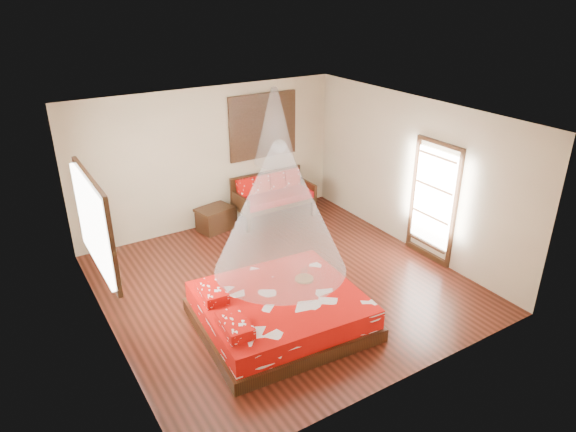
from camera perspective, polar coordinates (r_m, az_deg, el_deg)
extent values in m
cube|color=#33130B|center=(8.62, -0.62, -7.49)|extent=(5.50, 5.50, 0.02)
cube|color=silver|center=(7.52, -0.72, 11.07)|extent=(5.50, 5.50, 0.02)
cube|color=tan|center=(7.09, -20.16, -3.58)|extent=(0.02, 5.50, 2.80)
cube|color=tan|center=(9.59, 13.64, 4.56)|extent=(0.02, 5.50, 2.80)
cube|color=tan|center=(10.28, -8.71, 6.32)|extent=(5.50, 0.02, 2.80)
cube|color=tan|center=(6.04, 13.15, -7.72)|extent=(5.50, 0.02, 2.80)
cube|color=black|center=(7.60, -0.82, -11.38)|extent=(2.44, 2.23, 0.20)
cube|color=#AF0A05|center=(7.46, -0.83, -9.82)|extent=(2.33, 2.13, 0.30)
cube|color=#AF0A05|center=(6.72, -5.93, -11.99)|extent=(0.37, 0.62, 0.15)
cube|color=#AF0A05|center=(7.40, -8.52, -8.34)|extent=(0.37, 0.62, 0.15)
cube|color=black|center=(10.23, -4.40, -0.74)|extent=(0.08, 0.08, 0.42)
cube|color=black|center=(10.96, 2.82, 1.09)|extent=(0.08, 0.08, 0.42)
cube|color=black|center=(10.74, -5.95, 0.47)|extent=(0.08, 0.08, 0.42)
cube|color=black|center=(11.43, 1.05, 2.15)|extent=(0.08, 0.08, 0.42)
cube|color=black|center=(10.75, -1.53, 1.61)|extent=(1.68, 0.75, 0.08)
cube|color=#970B05|center=(10.70, -1.54, 2.16)|extent=(1.62, 0.69, 0.14)
cube|color=black|center=(10.91, -2.44, 3.59)|extent=(1.68, 0.06, 0.55)
cube|color=black|center=(10.34, -5.36, 1.52)|extent=(0.06, 0.75, 0.30)
cube|color=black|center=(11.08, 2.02, 3.22)|extent=(0.06, 0.75, 0.30)
cube|color=#AF0A05|center=(10.54, -4.77, 3.16)|extent=(0.35, 0.19, 0.37)
cube|color=#AF0A05|center=(10.70, -2.99, 3.55)|extent=(0.35, 0.19, 0.37)
cube|color=#AF0A05|center=(10.87, -1.27, 3.92)|extent=(0.35, 0.19, 0.37)
cube|color=#AF0A05|center=(11.05, 0.39, 4.28)|extent=(0.35, 0.19, 0.37)
cube|color=black|center=(10.41, -8.11, -0.44)|extent=(0.73, 0.59, 0.43)
cube|color=black|center=(10.31, -8.19, 0.76)|extent=(0.78, 0.64, 0.05)
cube|color=black|center=(10.61, -2.79, 9.96)|extent=(1.52, 0.06, 1.32)
cube|color=black|center=(10.60, -2.77, 9.95)|extent=(1.35, 0.04, 1.10)
cube|color=black|center=(7.15, -20.56, -0.72)|extent=(0.08, 1.74, 1.34)
cube|color=silver|center=(7.15, -20.25, -0.65)|extent=(0.04, 1.54, 1.10)
cube|color=black|center=(9.30, 15.82, 1.38)|extent=(0.08, 1.02, 2.16)
cube|color=white|center=(9.25, 15.80, 1.92)|extent=(0.03, 0.82, 1.70)
cylinder|color=brown|center=(7.74, 1.81, -6.99)|extent=(0.28, 0.28, 0.03)
cone|color=white|center=(6.73, -0.91, 0.79)|extent=(1.82, 1.82, 1.80)
cone|color=white|center=(10.19, -1.49, 9.95)|extent=(0.84, 0.84, 1.50)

